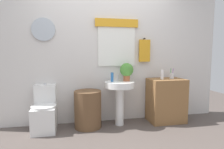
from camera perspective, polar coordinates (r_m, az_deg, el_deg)
The scene contains 10 objects.
back_wall at distance 3.42m, azimuth -2.48°, elevation 7.55°, with size 4.40×0.18×2.60m.
toilet at distance 3.28m, azimuth -19.66°, elevation -10.83°, with size 0.38×0.51×0.74m.
laundry_hamper at distance 3.22m, azimuth -7.33°, elevation -10.36°, with size 0.45×0.45×0.62m, color brown.
pedestal_sink at distance 3.24m, azimuth 2.31°, elevation -5.44°, with size 0.51×0.51×0.76m.
faucet at distance 3.31m, azimuth 1.82°, elevation -1.03°, with size 0.03×0.03×0.10m, color silver.
wooden_cabinet at distance 3.58m, azimuth 16.03°, elevation -7.49°, with size 0.62×0.44×0.78m, color olive.
soap_bottle at distance 3.21m, azimuth 0.04°, elevation -0.77°, with size 0.05×0.05×0.15m, color #2D6BB7.
potted_plant at distance 3.28m, azimuth 4.46°, elevation 1.19°, with size 0.23×0.23×0.31m.
lotion_bottle at distance 3.42m, azimuth 14.96°, elevation -0.03°, with size 0.05×0.05×0.17m, color white.
toothbrush_cup at distance 3.57m, azimuth 17.64°, elevation -0.36°, with size 0.08×0.08×0.19m.
Camera 1 is at (-0.54, -2.22, 1.23)m, focal length 30.19 mm.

